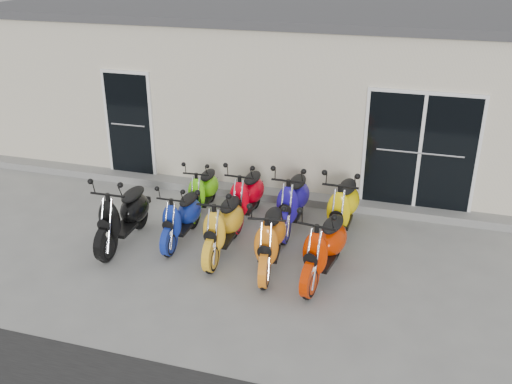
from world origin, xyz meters
TOP-DOWN VIEW (x-y plane):
  - ground at (0.00, 0.00)m, footprint 80.00×80.00m
  - building at (0.00, 5.20)m, footprint 14.00×6.00m
  - roof_cap at (0.00, 5.20)m, footprint 14.20×6.20m
  - front_step at (0.00, 2.02)m, footprint 14.00×0.40m
  - door_left at (-3.20, 2.17)m, footprint 1.07×0.08m
  - door_right at (2.60, 2.17)m, footprint 2.02×0.08m
  - scooter_front_black at (-1.98, -0.45)m, footprint 0.69×1.81m
  - scooter_front_blue at (-1.09, -0.10)m, footprint 0.58×1.55m
  - scooter_front_orange_a at (-0.28, -0.30)m, footprint 0.67×1.75m
  - scooter_front_orange_b at (0.55, -0.49)m, footprint 0.85×1.79m
  - scooter_front_red at (1.40, -0.53)m, footprint 0.89×1.84m
  - scooter_back_green at (-1.15, 1.04)m, footprint 0.66×1.56m
  - scooter_back_red at (-0.28, 0.96)m, footprint 0.62×1.69m
  - scooter_back_blue at (0.58, 0.91)m, footprint 0.68×1.80m
  - scooter_back_yellow at (1.45, 0.88)m, footprint 0.71×1.86m

SIDE VIEW (x-z plane):
  - ground at x=0.00m, z-range 0.00..0.00m
  - front_step at x=0.00m, z-range 0.00..0.15m
  - scooter_back_green at x=-1.15m, z-range 0.00..1.13m
  - scooter_front_blue at x=-1.09m, z-range 0.00..1.14m
  - scooter_back_red at x=-0.28m, z-range 0.00..1.25m
  - scooter_front_orange_b at x=0.55m, z-range 0.00..1.28m
  - scooter_front_orange_a at x=-0.28m, z-range 0.00..1.28m
  - scooter_front_red at x=1.40m, z-range 0.00..1.30m
  - scooter_back_blue at x=0.58m, z-range 0.00..1.32m
  - scooter_front_black at x=-1.98m, z-range 0.00..1.33m
  - scooter_back_yellow at x=1.45m, z-range 0.00..1.36m
  - door_left at x=-3.20m, z-range 0.15..2.37m
  - door_right at x=2.60m, z-range 0.15..2.37m
  - building at x=0.00m, z-range 0.00..3.20m
  - roof_cap at x=0.00m, z-range 3.20..3.36m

